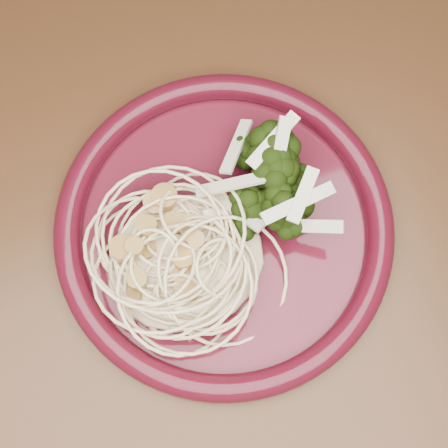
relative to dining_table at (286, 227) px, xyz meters
The scene contains 6 objects.
dining_table is the anchor object (origin of this frame).
dinner_plate 0.13m from the dining_table, behind, with size 0.36×0.36×0.02m.
spaghetti_pile 0.16m from the dining_table, 165.09° to the right, with size 0.13×0.11×0.03m, color beige.
scallop_cluster 0.19m from the dining_table, 165.09° to the right, with size 0.10×0.10×0.03m, color #B48A43, non-canonical shape.
broccoli_pile 0.13m from the dining_table, 156.51° to the left, with size 0.08×0.12×0.04m, color black.
onion_garnish 0.16m from the dining_table, 156.51° to the left, with size 0.05×0.08×0.05m, color beige, non-canonical shape.
Camera 1 is at (-0.11, -0.15, 1.24)m, focal length 50.00 mm.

